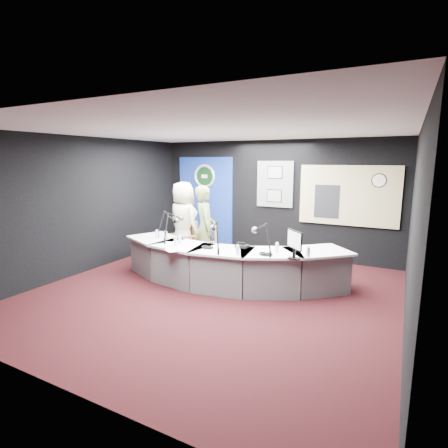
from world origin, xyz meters
The scene contains 33 objects.
ground centered at (0.00, 0.00, 0.00)m, with size 6.00×6.00×0.00m, color black.
ceiling centered at (0.00, 0.00, 2.80)m, with size 6.00×6.00×0.02m, color silver.
wall_back centered at (0.00, 3.00, 1.40)m, with size 6.00×0.02×2.80m, color black.
wall_front centered at (0.00, -3.00, 1.40)m, with size 6.00×0.02×2.80m, color black.
wall_left centered at (-3.00, 0.00, 1.40)m, with size 0.02×6.00×2.80m, color black.
wall_right centered at (3.00, 0.00, 1.40)m, with size 0.02×6.00×2.80m, color black.
broadcast_desk centered at (-0.05, 0.55, 0.38)m, with size 4.50×1.90×0.75m, color silver, non-canonical shape.
backdrop_panel centered at (-1.90, 2.97, 1.25)m, with size 1.60×0.05×2.30m, color navy.
agency_seal centered at (-1.90, 2.93, 1.90)m, with size 0.63×0.63×0.07m, color silver.
seal_center centered at (-1.90, 2.94, 1.90)m, with size 0.48×0.48×0.01m, color black.
pinboard centered at (0.05, 2.97, 1.75)m, with size 0.90×0.04×1.10m, color slate.
framed_photo_upper centered at (0.05, 2.94, 2.03)m, with size 0.34×0.02×0.27m, color gray.
framed_photo_lower centered at (0.05, 2.94, 1.47)m, with size 0.34×0.02×0.27m, color gray.
booth_window_frame centered at (1.75, 2.97, 1.55)m, with size 2.12×0.06×1.32m, color tan.
booth_glow centered at (1.75, 2.96, 1.55)m, with size 2.00×0.02×1.20m, color beige.
equipment_rack centered at (1.30, 2.94, 1.40)m, with size 0.55×0.02×0.75m, color black.
wall_clock centered at (2.35, 2.94, 1.90)m, with size 0.28×0.28×0.01m, color white.
armchair_left centered at (-1.57, 1.41, 0.48)m, with size 0.54×0.54×0.96m, color #9E7148, non-canonical shape.
armchair_right centered at (-0.88, 1.21, 0.52)m, with size 0.59×0.59×1.04m, color #9E7148, non-canonical shape.
draped_jacket centered at (-1.71, 1.63, 0.62)m, with size 0.50×0.10×0.70m, color gray.
person_man centered at (-1.57, 1.41, 0.92)m, with size 0.90×0.59×1.85m, color beige.
person_woman centered at (-0.88, 1.21, 0.90)m, with size 0.65×0.43×1.80m, color olive.
computer_monitor centered at (1.36, 0.25, 1.07)m, with size 0.46×0.03×0.31m, color black.
desk_phone centered at (0.31, 0.53, 0.78)m, with size 0.22×0.18×0.06m, color black.
headphones_near centered at (0.88, 0.26, 0.77)m, with size 0.23×0.23×0.04m, color black.
headphones_far centered at (-0.23, 0.20, 0.77)m, with size 0.21×0.21×0.04m, color black.
paper_stack centered at (-1.05, 0.15, 0.75)m, with size 0.22×0.31×0.00m, color white.
notepad centered at (-0.66, -0.17, 0.75)m, with size 0.23×0.33×0.00m, color white.
boom_mic_a centered at (-1.45, 0.74, 1.05)m, with size 0.28×0.72×0.60m, color black, non-canonical shape.
boom_mic_b centered at (-1.17, 0.40, 1.05)m, with size 0.27×0.72×0.60m, color black, non-canonical shape.
boom_mic_c centered at (-0.03, 0.14, 1.05)m, with size 0.50×0.61×0.60m, color black, non-canonical shape.
boom_mic_d centered at (0.76, 0.37, 1.05)m, with size 0.57×0.54×0.60m, color black, non-canonical shape.
water_bottles centered at (-0.01, 0.26, 0.84)m, with size 3.14×0.54×0.18m, color silver, non-canonical shape.
Camera 1 is at (2.89, -5.08, 2.31)m, focal length 28.00 mm.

